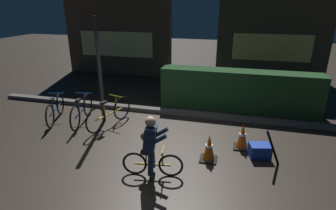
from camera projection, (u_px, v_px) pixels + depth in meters
The scene contains 14 objects.
ground_plane at pixel (153, 150), 6.19m from camera, with size 40.00×40.00×0.00m, color #2D261E.
sidewalk_curb at pixel (175, 112), 8.16m from camera, with size 12.00×0.24×0.12m, color #56544F.
hedge_row at pixel (238, 90), 8.35m from camera, with size 4.80×0.70×1.24m, color #214723.
storefront_left at pixel (117, 20), 12.07m from camera, with size 4.93×0.54×4.87m.
storefront_right at pixel (274, 19), 11.10m from camera, with size 4.51×0.54×5.06m.
street_post at pixel (100, 72), 7.20m from camera, with size 0.10×0.10×2.86m, color #2D2D33.
parked_bike_leftmost at pixel (55, 109), 7.64m from camera, with size 0.60×1.52×0.74m.
parked_bike_left_mid at pixel (82, 111), 7.49m from camera, with size 0.49×1.68×0.79m.
parked_bike_center_left at pixel (109, 113), 7.29m from camera, with size 0.57×1.66×0.79m.
traffic_cone_near at pixel (209, 148), 5.70m from camera, with size 0.36×0.36×0.59m.
traffic_cone_far at pixel (242, 137), 6.17m from camera, with size 0.36×0.36×0.60m.
blue_crate at pixel (260, 151), 5.86m from camera, with size 0.44×0.32×0.30m, color #193DB7.
cyclist at pixel (151, 146), 5.09m from camera, with size 1.18×0.50×1.25m.
closed_umbrella at pixel (273, 148), 5.50m from camera, with size 0.05×0.05×0.85m, color black.
Camera 1 is at (1.69, -5.16, 3.17)m, focal length 28.86 mm.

